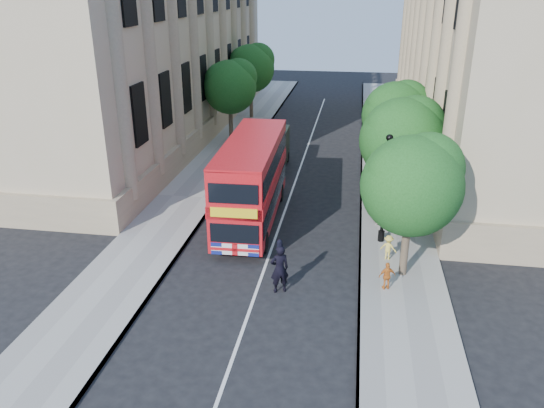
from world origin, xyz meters
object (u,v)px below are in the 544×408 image
at_px(box_van, 273,151).
at_px(woman_pedestrian, 380,209).
at_px(lamp_post, 385,193).
at_px(police_constable, 280,269).
at_px(double_decker_bus, 252,179).

height_order(box_van, woman_pedestrian, box_van).
relative_size(lamp_post, woman_pedestrian, 3.20).
bearing_deg(police_constable, box_van, -103.20).
distance_m(police_constable, woman_pedestrian, 8.03).
xyz_separation_m(lamp_post, woman_pedestrian, (-0.07, 1.94, -1.58)).
bearing_deg(box_van, police_constable, -80.77).
relative_size(police_constable, woman_pedestrian, 1.26).
distance_m(box_van, police_constable, 15.31).
bearing_deg(woman_pedestrian, box_van, -46.02).
bearing_deg(woman_pedestrian, police_constable, 64.21).
xyz_separation_m(lamp_post, police_constable, (-4.10, -5.00, -1.49)).
distance_m(double_decker_bus, box_van, 8.72).
bearing_deg(double_decker_bus, box_van, 90.59).
bearing_deg(lamp_post, police_constable, -129.33).
distance_m(lamp_post, box_van, 12.22).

